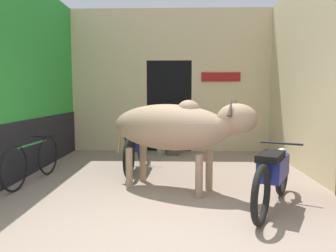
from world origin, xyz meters
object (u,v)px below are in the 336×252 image
cow (175,127)px  motorcycle_near (273,174)px  bicycle (33,161)px  shopkeeper_seated (173,130)px  motorcycle_far (136,146)px  plastic_stool (161,144)px

cow → motorcycle_near: size_ratio=1.30×
bicycle → shopkeeper_seated: bearing=48.0°
cow → shopkeeper_seated: (-0.07, 2.94, -0.38)m
motorcycle_far → cow: bearing=-60.1°
plastic_stool → shopkeeper_seated: bearing=-32.7°
motorcycle_near → motorcycle_far: (-2.06, 2.14, 0.01)m
motorcycle_near → motorcycle_far: 2.97m
motorcycle_near → plastic_stool: motorcycle_near is taller
motorcycle_far → shopkeeper_seated: shopkeeper_seated is taller
cow → plastic_stool: bearing=96.8°
bicycle → plastic_stool: bicycle is taller
shopkeeper_seated → plastic_stool: bearing=147.3°
bicycle → motorcycle_far: bearing=31.4°
bicycle → shopkeeper_seated: 3.47m
shopkeeper_seated → motorcycle_far: bearing=-113.9°
bicycle → plastic_stool: size_ratio=4.21×
shopkeeper_seated → plastic_stool: (-0.30, 0.19, -0.37)m
motorcycle_near → plastic_stool: bearing=112.9°
plastic_stool → motorcycle_far: bearing=-102.7°
plastic_stool → cow: bearing=-83.2°
motorcycle_far → motorcycle_near: bearing=-46.1°
motorcycle_near → motorcycle_far: size_ratio=0.88×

